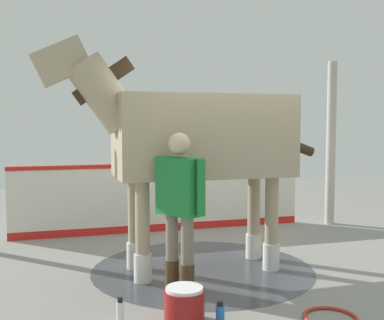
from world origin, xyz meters
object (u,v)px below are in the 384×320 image
(handler, at_px, (179,202))
(bottle_shampoo, at_px, (120,311))
(horse, at_px, (194,139))
(wash_bucket, at_px, (184,305))
(hose_coil, at_px, (330,318))
(bottle_spray, at_px, (220,313))

(handler, bearing_deg, bottle_shampoo, -172.23)
(handler, bearing_deg, horse, 31.65)
(horse, xyz_separation_m, wash_bucket, (-0.49, -1.43, -1.42))
(horse, relative_size, hose_coil, 6.93)
(handler, relative_size, bottle_spray, 8.76)
(handler, xyz_separation_m, bottle_spray, (0.16, -0.81, -0.87))
(horse, distance_m, bottle_spray, 2.15)
(bottle_shampoo, bearing_deg, handler, 40.00)
(wash_bucket, height_order, bottle_shampoo, wash_bucket)
(horse, xyz_separation_m, bottle_shampoo, (-1.04, -1.31, -1.47))
(hose_coil, bearing_deg, handler, 138.44)
(handler, height_order, bottle_spray, handler)
(handler, bearing_deg, hose_coil, -73.79)
(horse, xyz_separation_m, handler, (-0.36, -0.73, -0.62))
(horse, bearing_deg, bottle_shampoo, 50.65)
(bottle_spray, bearing_deg, hose_coil, -11.62)
(bottle_spray, bearing_deg, horse, 82.81)
(bottle_spray, distance_m, hose_coil, 1.00)
(bottle_shampoo, height_order, bottle_spray, bottle_shampoo)
(wash_bucket, bearing_deg, bottle_spray, -20.93)
(wash_bucket, xyz_separation_m, hose_coil, (1.27, -0.31, -0.14))
(bottle_shampoo, distance_m, bottle_spray, 0.88)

